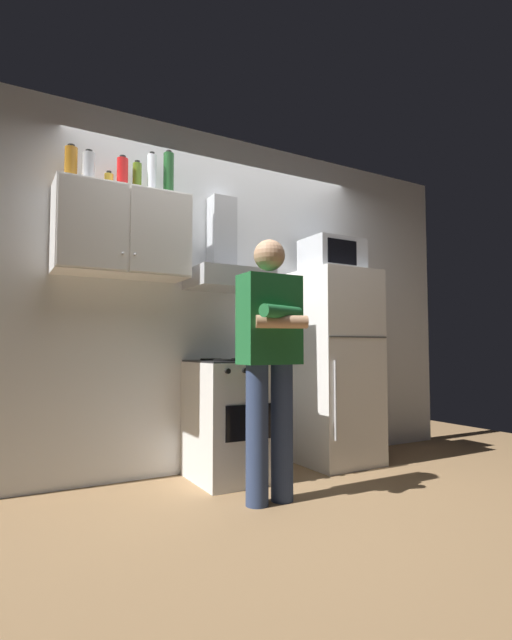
{
  "coord_description": "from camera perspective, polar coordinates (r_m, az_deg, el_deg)",
  "views": [
    {
      "loc": [
        -1.63,
        -2.88,
        0.95
      ],
      "look_at": [
        0.0,
        0.0,
        1.15
      ],
      "focal_mm": 26.46,
      "sensor_mm": 36.0,
      "label": 1
    }
  ],
  "objects": [
    {
      "name": "ground_plane",
      "position": [
        3.44,
        0.0,
        -19.47
      ],
      "size": [
        7.0,
        7.0,
        0.0
      ],
      "primitive_type": "plane",
      "color": "olive"
    },
    {
      "name": "back_wall_tiled",
      "position": [
        3.87,
        -4.37,
        2.49
      ],
      "size": [
        4.8,
        0.1,
        2.7
      ],
      "primitive_type": "cube",
      "color": "white",
      "rests_on": "ground_plane"
    },
    {
      "name": "upper_cabinet",
      "position": [
        3.45,
        -15.82,
        10.1
      ],
      "size": [
        0.9,
        0.37,
        0.6
      ],
      "color": "white"
    },
    {
      "name": "stove_oven",
      "position": [
        3.55,
        -2.74,
        -11.85
      ],
      "size": [
        0.6,
        0.62,
        0.87
      ],
      "color": "white",
      "rests_on": "ground_plane"
    },
    {
      "name": "range_hood",
      "position": [
        3.68,
        -3.58,
        6.68
      ],
      "size": [
        0.6,
        0.44,
        0.75
      ],
      "color": "#B7BABF"
    },
    {
      "name": "refrigerator",
      "position": [
        4.03,
        9.5,
        -5.55
      ],
      "size": [
        0.6,
        0.62,
        1.6
      ],
      "color": "white",
      "rests_on": "ground_plane"
    },
    {
      "name": "microwave",
      "position": [
        4.12,
        9.2,
        7.64
      ],
      "size": [
        0.48,
        0.37,
        0.28
      ],
      "color": "#B7BABF",
      "rests_on": "refrigerator"
    },
    {
      "name": "person_standing",
      "position": [
        2.95,
        1.71,
        -4.4
      ],
      "size": [
        0.38,
        0.33,
        1.64
      ],
      "color": "navy",
      "rests_on": "ground_plane"
    },
    {
      "name": "cooking_pot",
      "position": [
        3.46,
        0.1,
        -3.89
      ],
      "size": [
        0.28,
        0.18,
        0.1
      ],
      "color": "#B7BABF",
      "rests_on": "stove_oven"
    },
    {
      "name": "bottle_spice_jar",
      "position": [
        3.55,
        -17.38,
        15.72
      ],
      "size": [
        0.06,
        0.06,
        0.13
      ],
      "color": "gold",
      "rests_on": "upper_cabinet"
    },
    {
      "name": "bottle_olive_oil",
      "position": [
        3.63,
        -14.2,
        16.24
      ],
      "size": [
        0.06,
        0.06,
        0.25
      ],
      "color": "#4C6B19",
      "rests_on": "upper_cabinet"
    },
    {
      "name": "bottle_wine_green",
      "position": [
        3.69,
        -10.53,
        16.79
      ],
      "size": [
        0.08,
        0.08,
        0.36
      ],
      "color": "#19471E",
      "rests_on": "upper_cabinet"
    },
    {
      "name": "bottle_canister_steel",
      "position": [
        3.5,
        -19.59,
        16.94
      ],
      "size": [
        0.08,
        0.08,
        0.23
      ],
      "color": "#B2B5BA",
      "rests_on": "upper_cabinet"
    },
    {
      "name": "bottle_vodka_clear",
      "position": [
        3.65,
        -12.5,
        16.74
      ],
      "size": [
        0.06,
        0.06,
        0.32
      ],
      "color": "silver",
      "rests_on": "upper_cabinet"
    },
    {
      "name": "bottle_liquor_amber",
      "position": [
        3.54,
        -21.49,
        17.06
      ],
      "size": [
        0.08,
        0.08,
        0.26
      ],
      "color": "#B7721E",
      "rests_on": "upper_cabinet"
    },
    {
      "name": "bottle_soda_red",
      "position": [
        3.59,
        -15.86,
        16.57
      ],
      "size": [
        0.08,
        0.08,
        0.25
      ],
      "color": "red",
      "rests_on": "upper_cabinet"
    }
  ]
}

